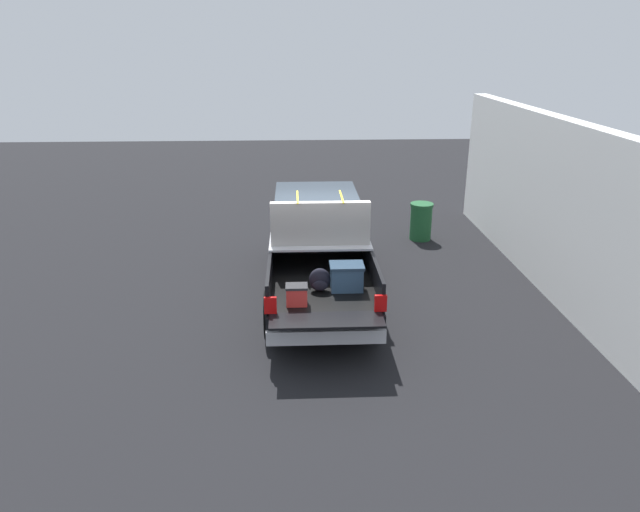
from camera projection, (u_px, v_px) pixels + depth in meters
ground_plane at (319, 296)px, 12.09m from camera, size 40.00×40.00×0.00m
pickup_truck at (318, 245)px, 12.11m from camera, size 6.05×2.06×2.23m
building_facade at (557, 208)px, 11.83m from camera, size 11.45×0.36×3.55m
trash_can at (421, 221)px, 15.34m from camera, size 0.60×0.60×0.98m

